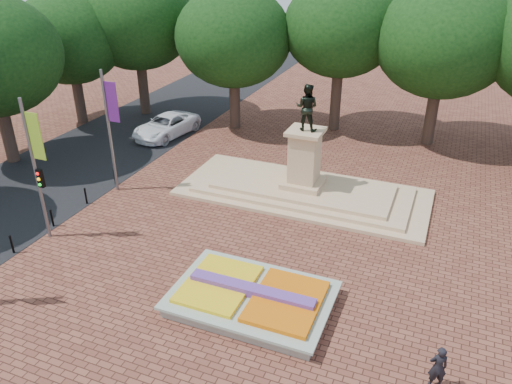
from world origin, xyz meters
TOP-DOWN VIEW (x-y plane):
  - ground at (0.00, 0.00)m, footprint 90.00×90.00m
  - asphalt_street at (-15.00, 5.00)m, footprint 9.00×90.00m
  - flower_bed at (1.03, -2.00)m, footprint 6.30×4.30m
  - monument at (0.00, 8.00)m, footprint 14.00×6.00m
  - tree_row_back at (2.33, 18.00)m, footprint 44.80×8.80m
  - banner_poles at (-10.08, -1.31)m, footprint 0.88×11.17m
  - bollard_row at (-10.70, -1.50)m, footprint 0.12×13.12m
  - van at (-12.13, 13.18)m, footprint 3.40×5.93m
  - pedestrian at (8.11, -3.43)m, footprint 0.69×0.56m

SIDE VIEW (x-z plane):
  - ground at x=0.00m, z-range 0.00..0.00m
  - asphalt_street at x=-15.00m, z-range 0.00..0.02m
  - flower_bed at x=1.03m, z-range -0.08..0.83m
  - bollard_row at x=-10.70m, z-range 0.04..1.02m
  - van at x=-12.13m, z-range 0.00..1.56m
  - pedestrian at x=8.11m, z-range 0.00..1.65m
  - monument at x=0.00m, z-range -2.32..4.09m
  - banner_poles at x=-10.08m, z-range 0.38..7.38m
  - tree_row_back at x=2.33m, z-range 1.46..11.89m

